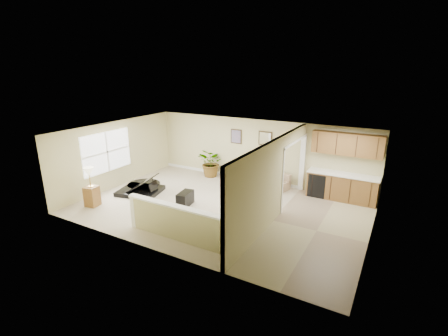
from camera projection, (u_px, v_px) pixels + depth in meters
The scene contains 20 objects.
floor at pixel (220, 208), 10.60m from camera, with size 9.00×9.00×0.00m, color #C5B599.
back_wall at pixel (258, 151), 12.72m from camera, with size 9.00×0.04×2.50m, color #C8C089.
front_wall at pixel (157, 206), 7.73m from camera, with size 9.00×0.04×2.50m, color #C8C089.
left_wall at pixel (117, 154), 12.33m from camera, with size 0.04×6.00×2.50m, color #C8C089.
right_wall at pixel (375, 199), 8.13m from camera, with size 0.04×6.00×2.50m, color #C8C089.
ceiling at pixel (220, 133), 9.85m from camera, with size 9.00×6.00×0.04m, color white.
kitchen_vinyl at pixel (317, 231), 9.13m from camera, with size 2.70×6.00×0.01m, color tan.
interior_partition at pixel (277, 180), 9.61m from camera, with size 0.18×5.99×2.50m.
pony_half_wall at pixel (179, 223), 8.49m from camera, with size 3.42×0.22×1.00m.
left_window at pixel (107, 152), 11.84m from camera, with size 0.05×2.15×1.45m, color white.
wall_art_left at pixel (236, 136), 12.99m from camera, with size 0.48×0.04×0.58m.
wall_mirror at pixel (265, 138), 12.39m from camera, with size 0.55×0.04×0.55m.
kitchen_cabinets at pixel (340, 175), 11.13m from camera, with size 2.36×0.65×2.33m.
piano at pixel (141, 177), 11.85m from camera, with size 1.92×1.93×1.36m.
piano_bench at pixel (185, 199), 10.77m from camera, with size 0.35×0.69×0.46m, color black.
loveseat at pixel (271, 180), 12.34m from camera, with size 1.49×1.02×0.77m.
accent_table at pixel (231, 172), 12.85m from camera, with size 0.47×0.47×0.68m.
palm_plant at pixel (212, 163), 13.48m from camera, with size 1.32×1.22×1.20m.
small_plant at pixel (279, 184), 12.05m from camera, with size 0.37×0.37×0.57m.
lamp_stand at pixel (91, 190), 10.64m from camera, with size 0.45×0.45×1.33m.
Camera 1 is at (4.87, -8.41, 4.42)m, focal length 26.00 mm.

